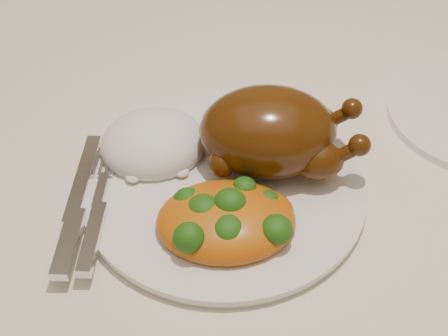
{
  "coord_description": "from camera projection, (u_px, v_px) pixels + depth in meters",
  "views": [
    {
      "loc": [
        0.01,
        -0.45,
        1.2
      ],
      "look_at": [
        0.02,
        -0.03,
        0.8
      ],
      "focal_mm": 50.0,
      "sensor_mm": 36.0,
      "label": 1
    }
  ],
  "objects": [
    {
      "name": "tablecloth",
      "position": [
        208.0,
        188.0,
        0.64
      ],
      "size": [
        1.73,
        1.03,
        0.18
      ],
      "color": "beige",
      "rests_on": "dining_table"
    },
    {
      "name": "dinner_plate",
      "position": [
        224.0,
        187.0,
        0.6
      ],
      "size": [
        0.28,
        0.28,
        0.01
      ],
      "primitive_type": "cylinder",
      "rotation": [
        0.0,
        0.0,
        -0.06
      ],
      "color": "silver",
      "rests_on": "tablecloth"
    },
    {
      "name": "cutlery",
      "position": [
        84.0,
        219.0,
        0.55
      ],
      "size": [
        0.04,
        0.18,
        0.01
      ],
      "rotation": [
        0.0,
        0.0,
        -0.07
      ],
      "color": "silver",
      "rests_on": "dinner_plate"
    },
    {
      "name": "roast_chicken",
      "position": [
        272.0,
        132.0,
        0.58
      ],
      "size": [
        0.16,
        0.1,
        0.08
      ],
      "rotation": [
        0.0,
        0.0,
        -0.04
      ],
      "color": "#4F2908",
      "rests_on": "dinner_plate"
    },
    {
      "name": "mac_and_cheese",
      "position": [
        229.0,
        219.0,
        0.54
      ],
      "size": [
        0.13,
        0.1,
        0.05
      ],
      "rotation": [
        0.0,
        0.0,
        0.03
      ],
      "color": "#BA5C0B",
      "rests_on": "dinner_plate"
    },
    {
      "name": "rice_mound",
      "position": [
        154.0,
        144.0,
        0.62
      ],
      "size": [
        0.12,
        0.11,
        0.06
      ],
      "rotation": [
        0.0,
        0.0,
        0.14
      ],
      "color": "white",
      "rests_on": "dinner_plate"
    },
    {
      "name": "dining_table",
      "position": [
        209.0,
        234.0,
        0.69
      ],
      "size": [
        1.6,
        0.9,
        0.76
      ],
      "color": "brown",
      "rests_on": "floor"
    }
  ]
}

